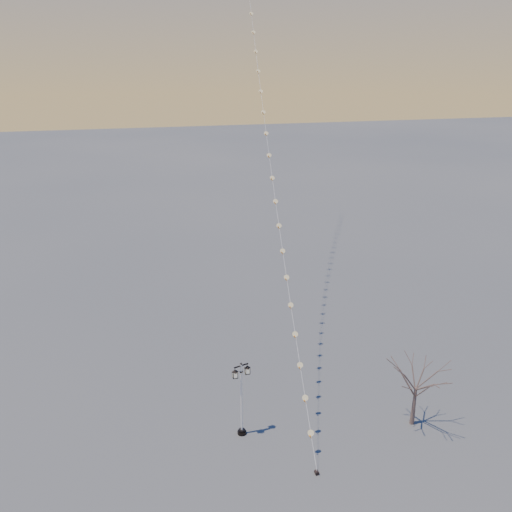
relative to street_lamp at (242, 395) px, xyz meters
name	(u,v)px	position (x,y,z in m)	size (l,w,h in m)	color
ground	(301,452)	(2.56, -2.23, -2.42)	(300.00, 300.00, 0.00)	#4D4F4E
street_lamp	(242,395)	(0.00, 0.00, 0.00)	(1.08, 0.59, 4.37)	black
bare_tree	(417,378)	(9.27, -1.64, 0.49)	(2.52, 2.52, 4.18)	brown
kite_train	(260,46)	(5.85, 17.59, 17.50)	(6.75, 43.53, 40.01)	black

